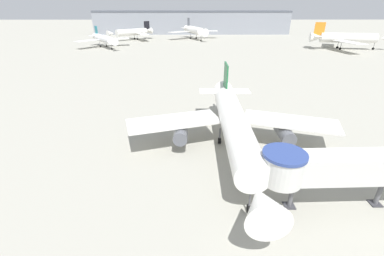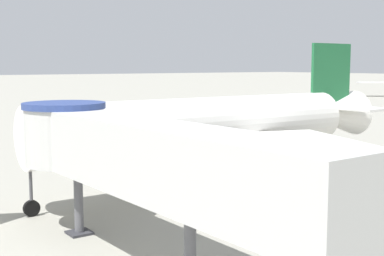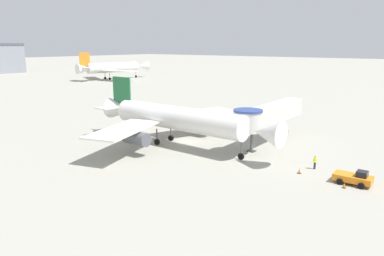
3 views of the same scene
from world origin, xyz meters
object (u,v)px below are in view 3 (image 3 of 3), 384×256
main_airplane (174,119)px  background_jet_orange_tail (112,68)px  traffic_cone_near_nose (299,171)px  traffic_cone_apron_front (344,185)px  ground_crew_marshaller (315,161)px  jet_bridge (267,115)px  pushback_tug_orange (354,178)px

main_airplane → background_jet_orange_tail: background_jet_orange_tail is taller
traffic_cone_near_nose → traffic_cone_apron_front: traffic_cone_near_nose is taller
main_airplane → traffic_cone_apron_front: 26.54m
traffic_cone_apron_front → ground_crew_marshaller: (4.25, 4.83, 0.73)m
traffic_cone_apron_front → ground_crew_marshaller: 6.48m
background_jet_orange_tail → jet_bridge: bearing=160.2°
jet_bridge → pushback_tug_orange: 18.60m
ground_crew_marshaller → traffic_cone_near_nose: bearing=-169.6°
jet_bridge → ground_crew_marshaller: size_ratio=11.02×
pushback_tug_orange → traffic_cone_apron_front: 1.95m
traffic_cone_apron_front → background_jet_orange_tail: size_ratio=0.02×
traffic_cone_near_nose → traffic_cone_apron_front: size_ratio=1.16×
traffic_cone_near_nose → background_jet_orange_tail: 133.88m
main_airplane → traffic_cone_near_nose: bearing=-90.8°
pushback_tug_orange → traffic_cone_apron_front: (-1.84, 0.48, -0.45)m
pushback_tug_orange → background_jet_orange_tail: 139.07m
jet_bridge → traffic_cone_apron_front: bearing=-128.2°
traffic_cone_near_nose → ground_crew_marshaller: 2.93m
ground_crew_marshaller → pushback_tug_orange: bearing=-86.3°
main_airplane → ground_crew_marshaller: 21.66m
main_airplane → traffic_cone_apron_front: (-2.15, -26.16, -3.88)m
main_airplane → jet_bridge: main_airplane is taller
main_airplane → traffic_cone_near_nose: (-0.62, -20.46, -3.83)m
ground_crew_marshaller → jet_bridge: bearing=83.9°
background_jet_orange_tail → pushback_tug_orange: bearing=159.9°
pushback_tug_orange → traffic_cone_near_nose: bearing=90.8°
ground_crew_marshaller → background_jet_orange_tail: size_ratio=0.05×
main_airplane → ground_crew_marshaller: bearing=-83.5°
pushback_tug_orange → traffic_cone_near_nose: size_ratio=5.85×
background_jet_orange_tail → main_airplane: bearing=153.6°
main_airplane → ground_crew_marshaller: main_airplane is taller
main_airplane → jet_bridge: 14.33m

